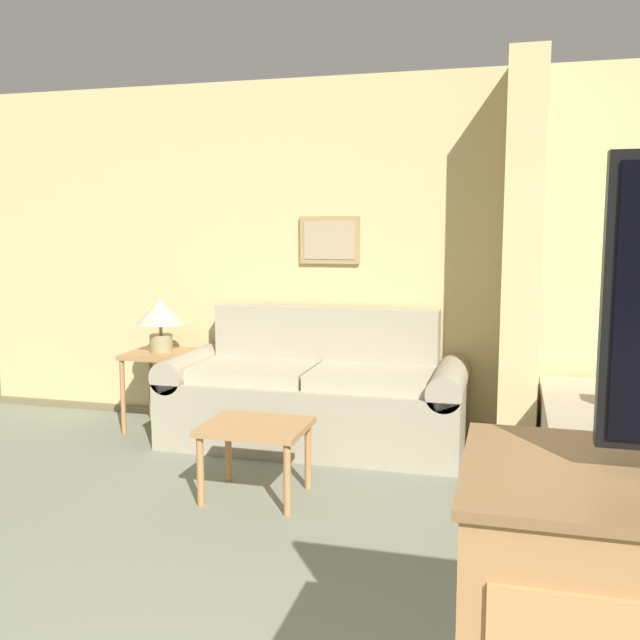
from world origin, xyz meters
TOP-DOWN VIEW (x-y plane):
  - wall_back at (-0.00, 4.24)m, footprint 6.57×0.16m
  - wall_partition_pillar at (1.04, 3.88)m, footprint 0.24×0.61m
  - couch at (-0.33, 3.76)m, footprint 2.09×0.84m
  - coffee_table at (-0.38, 2.69)m, footprint 0.58×0.48m
  - side_table at (-1.54, 3.81)m, footprint 0.48×0.48m
  - table_lamp at (-1.54, 3.81)m, footprint 0.36×0.36m

SIDE VIEW (x-z plane):
  - couch at x=-0.33m, z-range -0.13..0.81m
  - coffee_table at x=-0.38m, z-range 0.15..0.58m
  - side_table at x=-1.54m, z-range 0.20..0.79m
  - table_lamp at x=-1.54m, z-range 0.67..1.06m
  - wall_back at x=0.00m, z-range -0.01..2.59m
  - wall_partition_pillar at x=1.04m, z-range 0.00..2.60m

